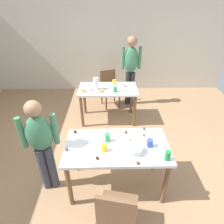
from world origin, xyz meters
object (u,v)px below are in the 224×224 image
object	(u,v)px
chair_near_table	(117,213)
soda_can	(168,156)
dining_table_near	(117,151)
person_adult_far	(131,65)
dining_table_far	(108,93)
pitcher_far	(96,84)
chair_far_table	(109,86)
person_girl_near	(41,142)
mixing_bowl	(134,149)

from	to	relation	value
chair_near_table	soda_can	bearing A→B (deg)	38.56
dining_table_near	person_adult_far	distance (m)	2.49
dining_table_far	pitcher_far	xyz separation A→B (m)	(-0.24, -0.05, 0.23)
soda_can	pitcher_far	xyz separation A→B (m)	(-0.91, 1.93, 0.06)
person_adult_far	chair_far_table	bearing A→B (deg)	-177.99
chair_far_table	soda_can	world-z (taller)	soda_can
person_girl_near	pitcher_far	bearing A→B (deg)	70.51
dining_table_far	pitcher_far	world-z (taller)	pitcher_far
dining_table_far	soda_can	xyz separation A→B (m)	(0.67, -1.98, 0.17)
chair_near_table	chair_far_table	bearing A→B (deg)	90.88
dining_table_near	person_adult_far	xyz separation A→B (m)	(0.43, 2.43, 0.35)
dining_table_near	chair_near_table	world-z (taller)	chair_near_table
chair_far_table	chair_near_table	bearing A→B (deg)	-89.12
mixing_bowl	pitcher_far	xyz separation A→B (m)	(-0.54, 1.80, 0.08)
person_girl_near	person_adult_far	world-z (taller)	person_adult_far
dining_table_near	person_adult_far	bearing A→B (deg)	80.03
dining_table_near	pitcher_far	size ratio (longest dim) A/B	5.47
chair_near_table	pitcher_far	bearing A→B (deg)	97.53
chair_near_table	person_girl_near	bearing A→B (deg)	141.49
dining_table_near	soda_can	xyz separation A→B (m)	(0.57, -0.25, 0.16)
dining_table_far	person_girl_near	world-z (taller)	person_girl_near
dining_table_far	pitcher_far	distance (m)	0.34
dining_table_far	person_girl_near	bearing A→B (deg)	-115.69
person_adult_far	soda_can	bearing A→B (deg)	-87.01
mixing_bowl	soda_can	bearing A→B (deg)	-20.25
chair_far_table	pitcher_far	distance (m)	0.86
chair_near_table	pitcher_far	distance (m)	2.46
person_girl_near	soda_can	bearing A→B (deg)	-9.56
dining_table_far	chair_near_table	distance (m)	2.46
chair_near_table	person_adult_far	bearing A→B (deg)	81.83
chair_far_table	person_adult_far	distance (m)	0.71
dining_table_near	person_girl_near	xyz separation A→B (m)	(-0.94, 0.00, 0.18)
chair_far_table	person_girl_near	distance (m)	2.58
chair_near_table	chair_far_table	world-z (taller)	same
dining_table_near	pitcher_far	xyz separation A→B (m)	(-0.34, 1.68, 0.22)
dining_table_near	mixing_bowl	size ratio (longest dim) A/B	6.19
chair_far_table	person_adult_far	bearing A→B (deg)	2.01
chair_far_table	soda_can	xyz separation A→B (m)	(0.64, -2.66, 0.31)
person_girl_near	person_adult_far	xyz separation A→B (m)	(1.37, 2.43, 0.17)
person_girl_near	soda_can	world-z (taller)	person_girl_near
dining_table_far	chair_far_table	size ratio (longest dim) A/B	1.37
person_adult_far	soda_can	size ratio (longest dim) A/B	13.46
dining_table_near	chair_far_table	size ratio (longest dim) A/B	1.52
person_girl_near	chair_far_table	bearing A→B (deg)	70.25
dining_table_near	person_adult_far	size ratio (longest dim) A/B	0.80
chair_near_table	soda_can	world-z (taller)	soda_can
dining_table_near	soda_can	bearing A→B (deg)	-24.07
chair_near_table	chair_far_table	distance (m)	3.14
person_adult_far	soda_can	xyz separation A→B (m)	(0.14, -2.68, -0.19)
dining_table_near	chair_far_table	xyz separation A→B (m)	(-0.07, 2.41, -0.15)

